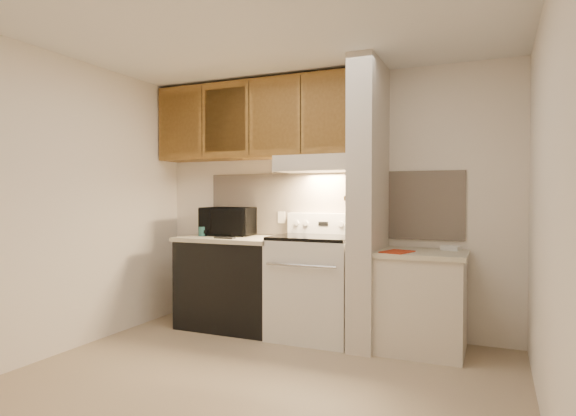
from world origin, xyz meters
The scene contains 50 objects.
floor centered at (0.00, 0.00, 0.00)m, with size 3.60×3.60×0.00m, color tan.
ceiling centered at (0.00, 0.00, 2.50)m, with size 3.60×3.60×0.00m, color white.
wall_back centered at (0.00, 1.50, 1.25)m, with size 3.60×0.02×2.50m, color white.
wall_left centered at (-1.80, 0.00, 1.25)m, with size 0.02×3.00×2.50m, color white.
wall_right centered at (1.80, 0.00, 1.25)m, with size 0.02×3.00×2.50m, color white.
backsplash centered at (0.00, 1.49, 1.24)m, with size 2.60×0.02×0.63m, color beige.
range_body centered at (0.00, 1.16, 0.46)m, with size 0.76×0.65×0.92m, color silver.
oven_window centered at (0.00, 0.84, 0.50)m, with size 0.50×0.01×0.30m, color black.
oven_handle centered at (0.00, 0.80, 0.72)m, with size 0.02×0.02×0.65m, color silver.
cooktop centered at (0.00, 1.16, 0.94)m, with size 0.74×0.64×0.03m, color black.
range_backguard centered at (0.00, 1.44, 1.05)m, with size 0.76×0.08×0.20m, color silver.
range_display centered at (0.00, 1.40, 1.05)m, with size 0.10×0.01×0.04m, color black.
range_knob_left_outer centered at (-0.28, 1.40, 1.05)m, with size 0.05×0.05×0.02m, color silver.
range_knob_left_inner centered at (-0.18, 1.40, 1.05)m, with size 0.05×0.05×0.02m, color silver.
range_knob_right_inner centered at (0.18, 1.40, 1.05)m, with size 0.05×0.05×0.02m, color silver.
range_knob_right_outer centered at (0.28, 1.40, 1.05)m, with size 0.05×0.05×0.02m, color silver.
dishwasher_front centered at (-0.88, 1.17, 0.43)m, with size 1.00×0.63×0.87m, color black.
left_countertop centered at (-0.88, 1.17, 0.89)m, with size 1.04×0.67×0.04m, color beige.
spoon_rest centered at (-0.85, 0.97, 0.92)m, with size 0.21×0.07×0.01m, color black.
teal_jar centered at (-1.22, 1.14, 0.96)m, with size 0.09×0.09×0.10m, color #276361.
outlet centered at (-0.48, 1.48, 1.10)m, with size 0.08×0.01×0.12m, color beige.
microwave centered at (-1.01, 1.31, 1.06)m, with size 0.53×0.36×0.29m, color black.
partition_pillar centered at (0.51, 1.15, 1.25)m, with size 0.22×0.70×2.50m, color beige.
pillar_trim centered at (0.39, 1.15, 1.30)m, with size 0.01×0.70×0.04m, color olive.
knife_strip centered at (0.39, 1.10, 1.32)m, with size 0.02×0.42×0.04m, color black.
knife_blade_a centered at (0.38, 0.94, 1.22)m, with size 0.01×0.04×0.16m, color silver.
knife_handle_a centered at (0.38, 0.93, 1.37)m, with size 0.02×0.02×0.10m, color black.
knife_blade_b centered at (0.38, 1.03, 1.21)m, with size 0.01×0.04×0.18m, color silver.
knife_handle_b centered at (0.38, 1.03, 1.37)m, with size 0.02×0.02×0.10m, color black.
knife_blade_c centered at (0.38, 1.11, 1.20)m, with size 0.01×0.04×0.20m, color silver.
knife_handle_c centered at (0.38, 1.10, 1.37)m, with size 0.02×0.02×0.10m, color black.
knife_blade_d centered at (0.38, 1.18, 1.22)m, with size 0.01×0.04×0.16m, color silver.
knife_handle_d centered at (0.38, 1.17, 1.37)m, with size 0.02×0.02×0.10m, color black.
knife_blade_e centered at (0.38, 1.27, 1.21)m, with size 0.01×0.04×0.18m, color silver.
knife_handle_e centered at (0.38, 1.26, 1.37)m, with size 0.02×0.02×0.10m, color black.
oven_mitt centered at (0.38, 1.32, 1.16)m, with size 0.03×0.11×0.27m, color slate.
right_cab_base centered at (0.97, 1.15, 0.40)m, with size 0.70×0.60×0.81m, color beige.
right_countertop centered at (0.97, 1.15, 0.83)m, with size 0.74×0.64×0.04m, color beige.
red_folder centered at (0.79, 1.00, 0.85)m, with size 0.20×0.27×0.01m, color #B82F13.
white_box centered at (1.19, 1.33, 0.87)m, with size 0.15×0.10×0.04m, color white.
range_hood centered at (0.00, 1.28, 1.62)m, with size 0.78×0.44×0.15m, color beige.
hood_lip centered at (0.00, 1.07, 1.58)m, with size 0.78×0.04×0.06m, color beige.
upper_cabinets centered at (-0.69, 1.32, 2.08)m, with size 2.18×0.33×0.77m, color olive.
cab_door_a centered at (-1.51, 1.17, 2.08)m, with size 0.46×0.01×0.63m, color olive.
cab_gap_a centered at (-1.23, 1.16, 2.08)m, with size 0.01×0.01×0.73m, color black.
cab_door_b centered at (-0.96, 1.17, 2.08)m, with size 0.46×0.01×0.63m, color olive.
cab_gap_b centered at (-0.69, 1.16, 2.08)m, with size 0.01×0.01×0.73m, color black.
cab_door_c centered at (-0.42, 1.17, 2.08)m, with size 0.46×0.01×0.63m, color olive.
cab_gap_c centered at (-0.14, 1.16, 2.08)m, with size 0.01×0.01×0.73m, color black.
cab_door_d centered at (0.13, 1.17, 2.08)m, with size 0.46×0.01×0.63m, color olive.
Camera 1 is at (1.54, -3.03, 1.32)m, focal length 30.00 mm.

